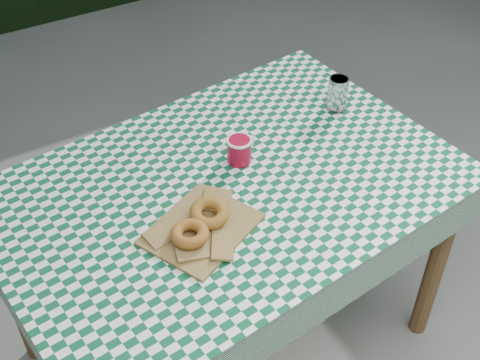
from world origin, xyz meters
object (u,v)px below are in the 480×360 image
object	(u,v)px
table	(229,272)
coffee_mug	(239,150)
drinking_glass	(338,94)
paper_bag	(201,228)

from	to	relation	value
table	coffee_mug	bearing A→B (deg)	35.14
coffee_mug	drinking_glass	xyz separation A→B (m)	(0.40, 0.07, 0.02)
paper_bag	drinking_glass	distance (m)	0.69
drinking_glass	table	bearing A→B (deg)	-163.46
table	drinking_glass	xyz separation A→B (m)	(0.49, 0.14, 0.44)
table	paper_bag	xyz separation A→B (m)	(-0.15, -0.12, 0.39)
paper_bag	coffee_mug	world-z (taller)	coffee_mug
drinking_glass	paper_bag	bearing A→B (deg)	-157.10
coffee_mug	drinking_glass	bearing A→B (deg)	-11.57
table	drinking_glass	size ratio (longest dim) A/B	11.13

